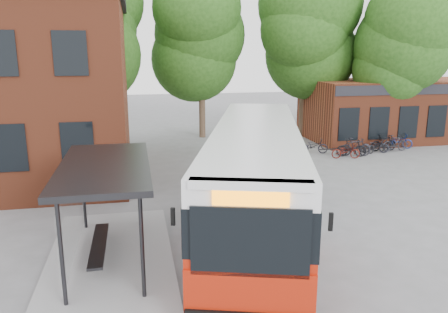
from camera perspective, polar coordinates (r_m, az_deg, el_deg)
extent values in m
plane|color=slate|center=(14.70, 3.68, -9.98)|extent=(100.00, 100.00, 0.00)
imported|color=black|center=(26.30, 11.59, 1.37)|extent=(1.79, 0.99, 0.89)
imported|color=black|center=(25.95, 16.32, 1.09)|extent=(1.78, 0.88, 1.03)
imported|color=#54150E|center=(25.44, 15.62, 0.67)|extent=(1.67, 0.86, 0.84)
imported|color=black|center=(26.16, 16.78, 1.20)|extent=(1.84, 0.84, 1.07)
imported|color=black|center=(27.39, 19.10, 1.34)|extent=(1.74, 0.97, 0.87)
imported|color=black|center=(28.07, 20.13, 1.69)|extent=(1.68, 0.49, 1.00)
imported|color=black|center=(27.43, 19.33, 1.31)|extent=(1.67, 1.12, 0.83)
imported|color=black|center=(28.26, 21.45, 1.65)|extent=(1.67, 0.50, 1.00)
imported|color=navy|center=(29.18, 21.75, 1.89)|extent=(1.85, 1.21, 0.92)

